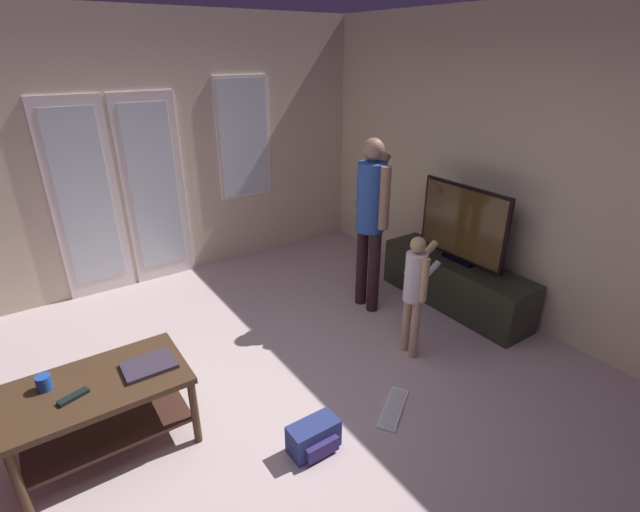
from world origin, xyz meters
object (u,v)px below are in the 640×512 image
tv_stand (455,283)px  flat_screen_tv (463,224)px  loose_keyboard (393,408)px  coffee_table (101,401)px  person_adult (371,211)px  backpack (314,437)px  person_child (415,286)px  cup_near_edge (44,383)px  tv_remote_black (73,397)px  laptop_closed (149,365)px

tv_stand → flat_screen_tv: (-0.00, 0.00, 0.62)m
flat_screen_tv → loose_keyboard: flat_screen_tv is taller
coffee_table → loose_keyboard: (1.73, -0.77, -0.37)m
coffee_table → person_adult: (2.52, 0.47, 0.61)m
tv_stand → backpack: size_ratio=4.81×
coffee_table → backpack: (1.07, -0.75, -0.28)m
person_child → cup_near_edge: 2.61m
flat_screen_tv → cup_near_edge: (-3.50, 0.10, -0.29)m
cup_near_edge → flat_screen_tv: bearing=-1.7°
flat_screen_tv → backpack: bearing=-160.8°
backpack → tv_remote_black: (-1.21, 0.68, 0.43)m
flat_screen_tv → loose_keyboard: (-1.51, -0.78, -0.84)m
person_child → backpack: 1.41m
loose_keyboard → coffee_table: bearing=155.9°
tv_stand → person_child: bearing=-159.9°
person_child → loose_keyboard: (-0.58, -0.43, -0.62)m
backpack → loose_keyboard: backpack is taller
laptop_closed → flat_screen_tv: bearing=1.0°
loose_keyboard → cup_near_edge: size_ratio=4.75×
cup_near_edge → tv_remote_black: cup_near_edge is taller
laptop_closed → tv_remote_black: size_ratio=1.84×
laptop_closed → coffee_table: bearing=175.0°
coffee_table → laptop_closed: bearing=-5.3°
person_adult → tv_remote_black: person_adult is taller
backpack → cup_near_edge: bearing=147.2°
coffee_table → laptop_closed: 0.34m
flat_screen_tv → tv_remote_black: (-3.38, -0.08, -0.33)m
tv_stand → coffee_table: bearing=-180.0°
person_child → laptop_closed: 2.03m
flat_screen_tv → loose_keyboard: size_ratio=2.19×
person_adult → loose_keyboard: person_adult is taller
laptop_closed → person_adult: bearing=13.0°
cup_near_edge → backpack: bearing=-32.8°
coffee_table → tv_remote_black: size_ratio=6.07×
flat_screen_tv → loose_keyboard: 1.90m
flat_screen_tv → person_adult: 0.87m
coffee_table → flat_screen_tv: flat_screen_tv is taller
coffee_table → cup_near_edge: bearing=157.6°
laptop_closed → cup_near_edge: size_ratio=3.40×
person_adult → laptop_closed: person_adult is taller
person_adult → backpack: person_adult is taller
flat_screen_tv → laptop_closed: size_ratio=3.06×
coffee_table → tv_stand: size_ratio=0.66×
coffee_table → backpack: bearing=-35.1°
coffee_table → backpack: 1.34m
coffee_table → tv_remote_black: bearing=-151.6°
tv_remote_black → backpack: bearing=-47.6°
flat_screen_tv → tv_remote_black: bearing=-178.7°
flat_screen_tv → laptop_closed: 2.96m
person_adult → cup_near_edge: 2.83m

